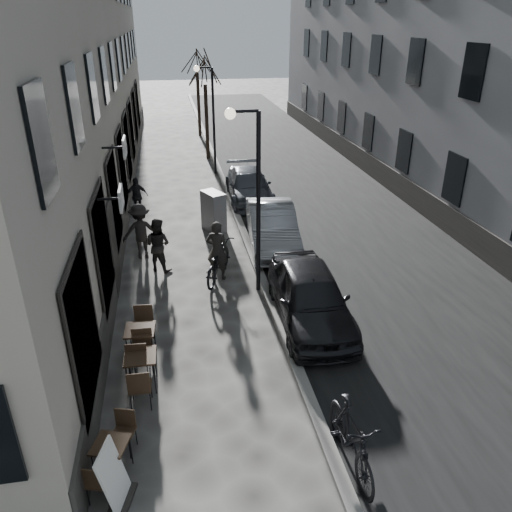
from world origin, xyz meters
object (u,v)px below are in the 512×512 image
object	(u,v)px
bistro_set_c	(141,341)
utility_cabinet	(214,211)
tree_near	(205,69)
car_far	(249,186)
streetlamp_far	(210,109)
pedestrian_mid	(141,231)
streetlamp_near	(252,184)
car_near	(310,296)
car_mid	(272,226)
bistro_set_a	(112,455)
tree_far	(197,60)
pedestrian_far	(137,196)
bicycle	(218,261)
bistro_set_b	(141,368)
pedestrian_near	(158,245)
moped	(351,438)
sign_board	(115,481)

from	to	relation	value
bistro_set_c	utility_cabinet	size ratio (longest dim) A/B	1.13
tree_near	car_far	bearing A→B (deg)	-81.39
streetlamp_far	bistro_set_c	bearing A→B (deg)	-101.53
pedestrian_mid	car_far	world-z (taller)	pedestrian_mid
streetlamp_near	car_near	xyz separation A→B (m)	(1.17, -1.84, -2.44)
streetlamp_far	car_mid	size ratio (longest dim) A/B	1.18
streetlamp_far	bistro_set_a	xyz separation A→B (m)	(-3.39, -17.87, -2.74)
tree_far	pedestrian_far	distance (m)	15.17
bicycle	car_mid	world-z (taller)	car_mid
tree_near	utility_cabinet	distance (m)	11.09
tree_near	car_mid	bearing A→B (deg)	-84.79
streetlamp_near	bicycle	size ratio (longest dim) A/B	2.41
bicycle	bistro_set_b	bearing A→B (deg)	87.94
bistro_set_b	pedestrian_near	bearing A→B (deg)	87.01
bistro_set_c	pedestrian_near	size ratio (longest dim) A/B	0.97
streetlamp_far	bistro_set_a	size ratio (longest dim) A/B	3.58
bicycle	moped	distance (m)	7.45
streetlamp_near	pedestrian_near	xyz separation A→B (m)	(-2.60, 1.76, -2.32)
utility_cabinet	moped	world-z (taller)	utility_cabinet
pedestrian_near	moped	world-z (taller)	pedestrian_near
pedestrian_far	bistro_set_a	bearing A→B (deg)	-106.63
pedestrian_near	pedestrian_mid	distance (m)	1.16
bicycle	pedestrian_far	bearing A→B (deg)	-44.14
streetlamp_far	bistro_set_c	distance (m)	15.24
utility_cabinet	car_near	world-z (taller)	same
pedestrian_mid	tree_far	bearing A→B (deg)	-105.82
sign_board	tree_far	bearing A→B (deg)	98.43
bistro_set_c	bicycle	world-z (taller)	bicycle
pedestrian_near	car_mid	world-z (taller)	pedestrian_near
bistro_set_c	car_near	distance (m)	4.27
bistro_set_c	utility_cabinet	world-z (taller)	utility_cabinet
sign_board	moped	distance (m)	3.92
streetlamp_far	moped	distance (m)	18.57
tree_far	pedestrian_mid	world-z (taller)	tree_far
tree_far	bistro_set_b	xyz separation A→B (m)	(-3.04, -24.67, -4.18)
bistro_set_a	car_near	distance (m)	6.09
streetlamp_near	car_far	xyz separation A→B (m)	(1.17, 7.74, -2.54)
bistro_set_c	bistro_set_b	bearing A→B (deg)	-83.92
sign_board	pedestrian_far	world-z (taller)	pedestrian_far
bistro_set_c	tree_near	bearing A→B (deg)	84.07
tree_near	moped	bearing A→B (deg)	-88.52
tree_near	bistro_set_a	bearing A→B (deg)	-99.41
tree_near	pedestrian_mid	size ratio (longest dim) A/B	3.14
moped	sign_board	bearing A→B (deg)	179.34
streetlamp_near	bistro_set_c	bearing A→B (deg)	-138.00
tree_far	pedestrian_near	distance (m)	19.80
bistro_set_a	pedestrian_mid	world-z (taller)	pedestrian_mid
tree_near	tree_far	bearing A→B (deg)	90.00
bistro_set_c	pedestrian_mid	size ratio (longest dim) A/B	0.90
utility_cabinet	car_mid	world-z (taller)	utility_cabinet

